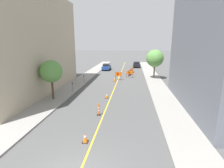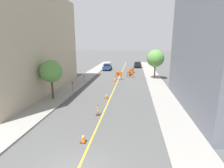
{
  "view_description": "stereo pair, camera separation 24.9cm",
  "coord_description": "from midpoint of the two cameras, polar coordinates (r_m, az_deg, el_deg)",
  "views": [
    {
      "loc": [
        2.65,
        -7.1,
        6.75
      ],
      "look_at": [
        -0.2,
        16.93,
        1.0
      ],
      "focal_mm": 28.0,
      "sensor_mm": 36.0,
      "label": 1
    },
    {
      "loc": [
        2.89,
        -7.07,
        6.75
      ],
      "look_at": [
        -0.2,
        16.93,
        1.0
      ],
      "focal_mm": 28.0,
      "sensor_mm": 36.0,
      "label": 2
    }
  ],
  "objects": [
    {
      "name": "parking_meter_near_curb",
      "position": [
        29.83,
        -9.4,
        2.2
      ],
      "size": [
        0.12,
        0.11,
        1.32
      ],
      "color": "#4C4C51",
      "rests_on": "sidewalk_left"
    },
    {
      "name": "traffic_cone_second",
      "position": [
        21.76,
        -2.09,
        -3.87
      ],
      "size": [
        0.41,
        0.41,
        0.62
      ],
      "color": "black",
      "rests_on": "ground_plane"
    },
    {
      "name": "traffic_cone_third",
      "position": [
        31.29,
        0.66,
        1.59
      ],
      "size": [
        0.47,
        0.47,
        0.73
      ],
      "color": "black",
      "rests_on": "ground_plane"
    },
    {
      "name": "traffic_cone_nearest",
      "position": [
        12.77,
        -9.34,
        -16.95
      ],
      "size": [
        0.41,
        0.41,
        0.68
      ],
      "color": "black",
      "rests_on": "ground_plane"
    },
    {
      "name": "sidewalk_left",
      "position": [
        36.31,
        -8.29,
        2.62
      ],
      "size": [
        2.94,
        54.73,
        0.14
      ],
      "color": "gray",
      "rests_on": "ground_plane"
    },
    {
      "name": "parking_meter_far_curb",
      "position": [
        24.47,
        -13.1,
        -0.36
      ],
      "size": [
        0.12,
        0.11,
        1.36
      ],
      "color": "#4C4C51",
      "rests_on": "sidewalk_left"
    },
    {
      "name": "parked_car_curb_near",
      "position": [
        44.32,
        -1.99,
        5.64
      ],
      "size": [
        1.93,
        4.31,
        1.59
      ],
      "rotation": [
        0.0,
        0.0,
        -0.01
      ],
      "color": "navy",
      "rests_on": "ground_plane"
    },
    {
      "name": "parked_car_curb_mid",
      "position": [
        49.78,
        7.87,
        6.37
      ],
      "size": [
        2.01,
        4.38,
        1.59
      ],
      "rotation": [
        0.0,
        0.0,
        0.05
      ],
      "color": "black",
      "rests_on": "ground_plane"
    },
    {
      "name": "arrow_barricade_primary",
      "position": [
        32.09,
        1.84,
        3.18
      ],
      "size": [
        1.2,
        0.18,
        1.51
      ],
      "rotation": [
        0.0,
        0.0,
        0.1
      ],
      "color": "#EF560C",
      "rests_on": "ground_plane"
    },
    {
      "name": "street_tree_left_near",
      "position": [
        21.53,
        -19.55,
        3.86
      ],
      "size": [
        2.61,
        2.61,
        4.66
      ],
      "color": "#4C3823",
      "rests_on": "sidewalk_left"
    },
    {
      "name": "arrow_barricade_secondary",
      "position": [
        34.48,
        5.55,
        3.68
      ],
      "size": [
        1.29,
        0.09,
        1.33
      ],
      "rotation": [
        0.0,
        0.0,
        0.01
      ],
      "color": "#EF560C",
      "rests_on": "ground_plane"
    },
    {
      "name": "safety_mesh_fence",
      "position": [
        38.74,
        6.04,
        4.18
      ],
      "size": [
        1.04,
        5.91,
        1.22
      ],
      "rotation": [
        0.0,
        0.0,
        1.4
      ],
      "color": "#EF560C",
      "rests_on": "ground_plane"
    },
    {
      "name": "sidewalk_right",
      "position": [
        35.3,
        12.83,
        2.12
      ],
      "size": [
        2.94,
        54.73,
        0.14
      ],
      "color": "gray",
      "rests_on": "ground_plane"
    },
    {
      "name": "building_facade_right",
      "position": [
        20.35,
        32.02,
        15.44
      ],
      "size": [
        6.0,
        15.34,
        16.35
      ],
      "color": "slate",
      "rests_on": "ground_plane"
    },
    {
      "name": "street_tree_right_near",
      "position": [
        33.64,
        13.62,
        8.15
      ],
      "size": [
        3.18,
        3.18,
        5.38
      ],
      "color": "#4C3823",
      "rests_on": "sidewalk_right"
    },
    {
      "name": "lane_stripe",
      "position": [
        35.21,
        2.12,
        2.31
      ],
      "size": [
        0.12,
        54.73,
        0.01
      ],
      "color": "gold",
      "rests_on": "ground_plane"
    },
    {
      "name": "delineator_post_front",
      "position": [
        16.81,
        -4.77,
        -8.53
      ],
      "size": [
        0.36,
        0.36,
        1.14
      ],
      "color": "black",
      "rests_on": "ground_plane"
    },
    {
      "name": "building_facade_left",
      "position": [
        25.98,
        -25.98,
        11.96
      ],
      "size": [
        6.0,
        20.0,
        13.4
      ],
      "color": "tan",
      "rests_on": "ground_plane"
    }
  ]
}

